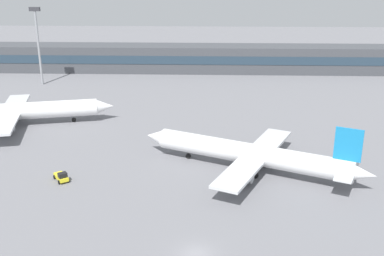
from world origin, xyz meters
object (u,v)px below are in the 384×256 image
airplane_mid (16,112)px  baggage_tug_yellow (61,177)px  airplane_near (249,154)px  floodlight_tower_west (38,40)px

airplane_mid → baggage_tug_yellow: 34.52m
baggage_tug_yellow → airplane_near: bearing=9.8°
airplane_mid → baggage_tug_yellow: (19.00, -28.71, -2.54)m
airplane_near → airplane_mid: 56.15m
airplane_near → baggage_tug_yellow: airplane_near is taller
airplane_near → floodlight_tower_west: bearing=133.3°
airplane_mid → baggage_tug_yellow: airplane_mid is taller
airplane_near → floodlight_tower_west: floodlight_tower_west is taller
baggage_tug_yellow → floodlight_tower_west: size_ratio=0.16×
airplane_near → airplane_mid: bearing=155.6°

